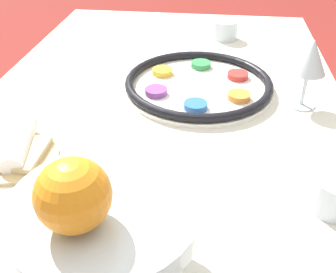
{
  "coord_description": "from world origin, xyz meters",
  "views": [
    {
      "loc": [
        0.67,
        0.11,
        1.18
      ],
      "look_at": [
        0.09,
        0.04,
        0.78
      ],
      "focal_mm": 42.0,
      "sensor_mm": 36.0,
      "label": 1
    }
  ],
  "objects_px": {
    "fruit_stand": "(105,218)",
    "orange_fruit": "(73,195)",
    "wine_glass": "(311,59)",
    "bread_plate": "(16,155)",
    "cup_near": "(225,30)",
    "napkin_roll": "(20,144)",
    "cup_mid": "(336,193)",
    "seder_plate": "(198,84)"
  },
  "relations": [
    {
      "from": "wine_glass",
      "to": "napkin_roll",
      "type": "xyz_separation_m",
      "value": [
        0.25,
        -0.55,
        -0.09
      ]
    },
    {
      "from": "bread_plate",
      "to": "napkin_roll",
      "type": "xyz_separation_m",
      "value": [
        -0.02,
        0.0,
        0.01
      ]
    },
    {
      "from": "seder_plate",
      "to": "orange_fruit",
      "type": "bearing_deg",
      "value": -9.9
    },
    {
      "from": "orange_fruit",
      "to": "seder_plate",
      "type": "bearing_deg",
      "value": 170.1
    },
    {
      "from": "seder_plate",
      "to": "napkin_roll",
      "type": "distance_m",
      "value": 0.43
    },
    {
      "from": "cup_near",
      "to": "wine_glass",
      "type": "bearing_deg",
      "value": 23.0
    },
    {
      "from": "fruit_stand",
      "to": "bread_plate",
      "type": "bearing_deg",
      "value": -133.34
    },
    {
      "from": "bread_plate",
      "to": "cup_mid",
      "type": "bearing_deg",
      "value": 83.93
    },
    {
      "from": "napkin_roll",
      "to": "seder_plate",
      "type": "bearing_deg",
      "value": 133.56
    },
    {
      "from": "seder_plate",
      "to": "napkin_roll",
      "type": "xyz_separation_m",
      "value": [
        0.3,
        -0.31,
        0.0
      ]
    },
    {
      "from": "wine_glass",
      "to": "bread_plate",
      "type": "distance_m",
      "value": 0.62
    },
    {
      "from": "wine_glass",
      "to": "napkin_roll",
      "type": "bearing_deg",
      "value": -65.62
    },
    {
      "from": "fruit_stand",
      "to": "orange_fruit",
      "type": "bearing_deg",
      "value": -28.3
    },
    {
      "from": "orange_fruit",
      "to": "wine_glass",
      "type": "bearing_deg",
      "value": 147.39
    },
    {
      "from": "napkin_roll",
      "to": "cup_mid",
      "type": "bearing_deg",
      "value": 81.89
    },
    {
      "from": "cup_near",
      "to": "fruit_stand",
      "type": "bearing_deg",
      "value": -9.1
    },
    {
      "from": "wine_glass",
      "to": "cup_mid",
      "type": "distance_m",
      "value": 0.34
    },
    {
      "from": "fruit_stand",
      "to": "napkin_roll",
      "type": "distance_m",
      "value": 0.34
    },
    {
      "from": "bread_plate",
      "to": "cup_near",
      "type": "distance_m",
      "value": 0.77
    },
    {
      "from": "seder_plate",
      "to": "napkin_roll",
      "type": "height_order",
      "value": "napkin_roll"
    },
    {
      "from": "wine_glass",
      "to": "fruit_stand",
      "type": "distance_m",
      "value": 0.58
    },
    {
      "from": "fruit_stand",
      "to": "bread_plate",
      "type": "height_order",
      "value": "fruit_stand"
    },
    {
      "from": "seder_plate",
      "to": "fruit_stand",
      "type": "bearing_deg",
      "value": -8.6
    },
    {
      "from": "seder_plate",
      "to": "napkin_roll",
      "type": "bearing_deg",
      "value": -46.44
    },
    {
      "from": "bread_plate",
      "to": "fruit_stand",
      "type": "bearing_deg",
      "value": 46.66
    },
    {
      "from": "fruit_stand",
      "to": "napkin_roll",
      "type": "bearing_deg",
      "value": -136.01
    },
    {
      "from": "fruit_stand",
      "to": "orange_fruit",
      "type": "xyz_separation_m",
      "value": [
        0.03,
        -0.02,
        0.06
      ]
    },
    {
      "from": "cup_near",
      "to": "bread_plate",
      "type": "bearing_deg",
      "value": -29.22
    },
    {
      "from": "cup_mid",
      "to": "napkin_roll",
      "type": "bearing_deg",
      "value": -98.11
    },
    {
      "from": "wine_glass",
      "to": "fruit_stand",
      "type": "relative_size",
      "value": 0.68
    },
    {
      "from": "bread_plate",
      "to": "napkin_roll",
      "type": "height_order",
      "value": "napkin_roll"
    },
    {
      "from": "cup_near",
      "to": "seder_plate",
      "type": "bearing_deg",
      "value": -9.86
    },
    {
      "from": "bread_plate",
      "to": "cup_mid",
      "type": "xyz_separation_m",
      "value": [
        0.06,
        0.55,
        0.02
      ]
    },
    {
      "from": "napkin_roll",
      "to": "cup_near",
      "type": "relative_size",
      "value": 1.96
    },
    {
      "from": "cup_near",
      "to": "napkin_roll",
      "type": "bearing_deg",
      "value": -29.82
    },
    {
      "from": "napkin_roll",
      "to": "cup_mid",
      "type": "xyz_separation_m",
      "value": [
        0.08,
        0.55,
        0.01
      ]
    },
    {
      "from": "seder_plate",
      "to": "cup_mid",
      "type": "height_order",
      "value": "cup_mid"
    },
    {
      "from": "bread_plate",
      "to": "napkin_roll",
      "type": "distance_m",
      "value": 0.02
    },
    {
      "from": "fruit_stand",
      "to": "cup_near",
      "type": "height_order",
      "value": "fruit_stand"
    },
    {
      "from": "wine_glass",
      "to": "cup_mid",
      "type": "xyz_separation_m",
      "value": [
        0.33,
        -0.0,
        -0.08
      ]
    },
    {
      "from": "napkin_roll",
      "to": "cup_mid",
      "type": "distance_m",
      "value": 0.55
    },
    {
      "from": "bread_plate",
      "to": "orange_fruit",
      "type": "bearing_deg",
      "value": 40.15
    }
  ]
}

